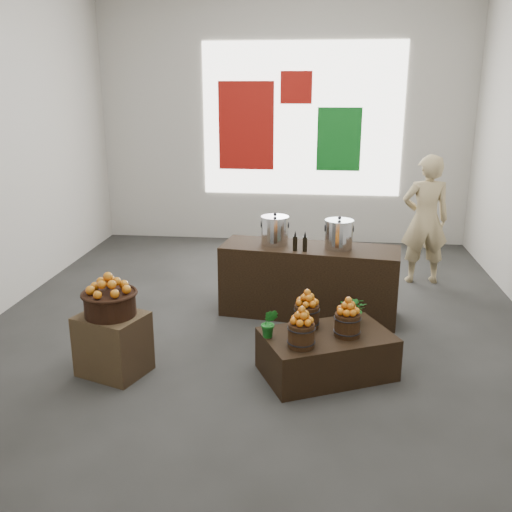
# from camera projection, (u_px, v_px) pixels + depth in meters

# --- Properties ---
(ground) EXTENTS (7.00, 7.00, 0.00)m
(ground) POSITION_uv_depth(u_px,v_px,m) (261.00, 320.00, 6.42)
(ground) COLOR #31312F
(ground) RESTS_ON ground
(back_wall) EXTENTS (6.00, 0.04, 4.00)m
(back_wall) POSITION_uv_depth(u_px,v_px,m) (283.00, 120.00, 9.17)
(back_wall) COLOR #BAB6AC
(back_wall) RESTS_ON ground
(back_opening) EXTENTS (3.20, 0.02, 2.40)m
(back_opening) POSITION_uv_depth(u_px,v_px,m) (302.00, 120.00, 9.12)
(back_opening) COLOR white
(back_opening) RESTS_ON back_wall
(deco_red_left) EXTENTS (0.90, 0.04, 1.40)m
(deco_red_left) POSITION_uv_depth(u_px,v_px,m) (246.00, 126.00, 9.24)
(deco_red_left) COLOR #9D120C
(deco_red_left) RESTS_ON back_wall
(deco_green_right) EXTENTS (0.70, 0.04, 1.00)m
(deco_green_right) POSITION_uv_depth(u_px,v_px,m) (339.00, 139.00, 9.14)
(deco_green_right) COLOR #0F661C
(deco_green_right) RESTS_ON back_wall
(deco_red_upper) EXTENTS (0.50, 0.04, 0.50)m
(deco_red_upper) POSITION_uv_depth(u_px,v_px,m) (296.00, 87.00, 8.98)
(deco_red_upper) COLOR #9D120C
(deco_red_upper) RESTS_ON back_wall
(crate) EXTENTS (0.69, 0.63, 0.57)m
(crate) POSITION_uv_depth(u_px,v_px,m) (113.00, 344.00, 5.17)
(crate) COLOR brown
(crate) RESTS_ON ground
(wicker_basket) EXTENTS (0.45, 0.45, 0.21)m
(wicker_basket) POSITION_uv_depth(u_px,v_px,m) (110.00, 304.00, 5.06)
(wicker_basket) COLOR black
(wicker_basket) RESTS_ON crate
(apples_in_basket) EXTENTS (0.35, 0.35, 0.19)m
(apples_in_basket) POSITION_uv_depth(u_px,v_px,m) (108.00, 283.00, 5.00)
(apples_in_basket) COLOR #A91705
(apples_in_basket) RESTS_ON wicker_basket
(display_table) EXTENTS (1.32, 1.11, 0.39)m
(display_table) POSITION_uv_depth(u_px,v_px,m) (327.00, 354.00, 5.17)
(display_table) COLOR black
(display_table) RESTS_ON ground
(apple_bucket_front_left) EXTENTS (0.23, 0.23, 0.21)m
(apple_bucket_front_left) POSITION_uv_depth(u_px,v_px,m) (301.00, 335.00, 4.84)
(apple_bucket_front_left) COLOR #321B0D
(apple_bucket_front_left) RESTS_ON display_table
(apples_in_bucket_front_left) EXTENTS (0.17, 0.17, 0.15)m
(apples_in_bucket_front_left) POSITION_uv_depth(u_px,v_px,m) (302.00, 315.00, 4.79)
(apples_in_bucket_front_left) COLOR #A91705
(apples_in_bucket_front_left) RESTS_ON apple_bucket_front_left
(apple_bucket_front_right) EXTENTS (0.23, 0.23, 0.21)m
(apple_bucket_front_right) POSITION_uv_depth(u_px,v_px,m) (347.00, 325.00, 5.05)
(apple_bucket_front_right) COLOR #321B0D
(apple_bucket_front_right) RESTS_ON display_table
(apples_in_bucket_front_right) EXTENTS (0.17, 0.17, 0.15)m
(apples_in_bucket_front_right) POSITION_uv_depth(u_px,v_px,m) (348.00, 306.00, 5.00)
(apples_in_bucket_front_right) COLOR #A91705
(apples_in_bucket_front_right) RESTS_ON apple_bucket_front_right
(apple_bucket_rear) EXTENTS (0.23, 0.23, 0.21)m
(apple_bucket_rear) POSITION_uv_depth(u_px,v_px,m) (307.00, 316.00, 5.24)
(apple_bucket_rear) COLOR #321B0D
(apple_bucket_rear) RESTS_ON display_table
(apples_in_bucket_rear) EXTENTS (0.17, 0.17, 0.15)m
(apples_in_bucket_rear) POSITION_uv_depth(u_px,v_px,m) (307.00, 298.00, 5.18)
(apples_in_bucket_rear) COLOR #A91705
(apples_in_bucket_rear) RESTS_ON apple_bucket_rear
(herb_garnish_right) EXTENTS (0.31, 0.29, 0.28)m
(herb_garnish_right) POSITION_uv_depth(u_px,v_px,m) (355.00, 309.00, 5.31)
(herb_garnish_right) COLOR #15671B
(herb_garnish_right) RESTS_ON display_table
(herb_garnish_left) EXTENTS (0.17, 0.14, 0.27)m
(herb_garnish_left) POSITION_uv_depth(u_px,v_px,m) (269.00, 323.00, 5.01)
(herb_garnish_left) COLOR #15671B
(herb_garnish_left) RESTS_ON display_table
(counter) EXTENTS (2.04, 0.89, 0.81)m
(counter) POSITION_uv_depth(u_px,v_px,m) (309.00, 281.00, 6.47)
(counter) COLOR black
(counter) RESTS_ON ground
(stock_pot_left) EXTENTS (0.30, 0.30, 0.30)m
(stock_pot_left) POSITION_uv_depth(u_px,v_px,m) (275.00, 231.00, 6.40)
(stock_pot_left) COLOR silver
(stock_pot_left) RESTS_ON counter
(stock_pot_center) EXTENTS (0.30, 0.30, 0.30)m
(stock_pot_center) POSITION_uv_depth(u_px,v_px,m) (339.00, 235.00, 6.23)
(stock_pot_center) COLOR silver
(stock_pot_center) RESTS_ON counter
(oil_cruets) EXTENTS (0.15, 0.07, 0.22)m
(oil_cruets) POSITION_uv_depth(u_px,v_px,m) (307.00, 241.00, 6.14)
(oil_cruets) COLOR black
(oil_cruets) RESTS_ON counter
(shopper) EXTENTS (0.65, 0.46, 1.70)m
(shopper) POSITION_uv_depth(u_px,v_px,m) (425.00, 220.00, 7.43)
(shopper) COLOR tan
(shopper) RESTS_ON ground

